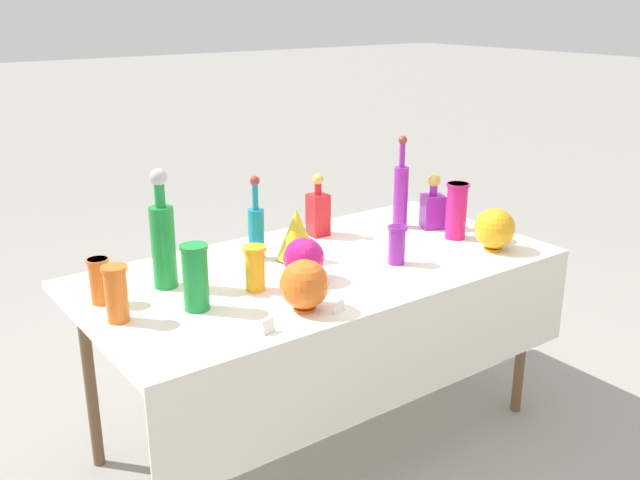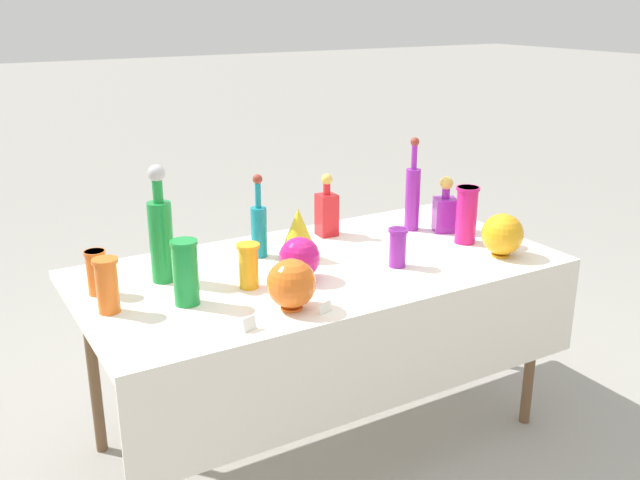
{
  "view_description": "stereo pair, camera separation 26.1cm",
  "coord_description": "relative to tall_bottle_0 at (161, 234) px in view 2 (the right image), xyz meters",
  "views": [
    {
      "loc": [
        -1.51,
        -2.06,
        1.73
      ],
      "look_at": [
        0.0,
        0.0,
        0.86
      ],
      "focal_mm": 40.0,
      "sensor_mm": 36.0,
      "label": 1
    },
    {
      "loc": [
        -1.29,
        -2.2,
        1.73
      ],
      "look_at": [
        0.0,
        0.0,
        0.86
      ],
      "focal_mm": 40.0,
      "sensor_mm": 36.0,
      "label": 2
    }
  ],
  "objects": [
    {
      "name": "ground_plane",
      "position": [
        0.57,
        -0.15,
        -0.94
      ],
      "size": [
        40.0,
        40.0,
        0.0
      ],
      "primitive_type": "plane",
      "color": "gray"
    },
    {
      "name": "display_table",
      "position": [
        0.57,
        -0.19,
        -0.24
      ],
      "size": [
        1.82,
        0.92,
        0.76
      ],
      "color": "white",
      "rests_on": "ground"
    },
    {
      "name": "tall_bottle_0",
      "position": [
        0.0,
        0.0,
        0.0
      ],
      "size": [
        0.09,
        0.09,
        0.43
      ],
      "color": "#198C38",
      "rests_on": "display_table"
    },
    {
      "name": "tall_bottle_1",
      "position": [
        0.41,
        0.06,
        -0.06
      ],
      "size": [
        0.06,
        0.06,
        0.33
      ],
      "color": "teal",
      "rests_on": "display_table"
    },
    {
      "name": "tall_bottle_2",
      "position": [
        1.14,
        0.03,
        -0.02
      ],
      "size": [
        0.06,
        0.06,
        0.41
      ],
      "color": "purple",
      "rests_on": "display_table"
    },
    {
      "name": "square_decanter_0",
      "position": [
        0.78,
        0.15,
        -0.07
      ],
      "size": [
        0.08,
        0.08,
        0.27
      ],
      "color": "red",
      "rests_on": "display_table"
    },
    {
      "name": "square_decanter_1",
      "position": [
        1.25,
        -0.06,
        -0.08
      ],
      "size": [
        0.12,
        0.12,
        0.24
      ],
      "color": "purple",
      "rests_on": "display_table"
    },
    {
      "name": "slender_vase_0",
      "position": [
        -0.24,
        -0.18,
        -0.08
      ],
      "size": [
        0.08,
        0.08,
        0.18
      ],
      "color": "orange",
      "rests_on": "display_table"
    },
    {
      "name": "slender_vase_1",
      "position": [
        -0.0,
        -0.24,
        -0.06
      ],
      "size": [
        0.09,
        0.09,
        0.22
      ],
      "color": "#198C38",
      "rests_on": "display_table"
    },
    {
      "name": "slender_vase_2",
      "position": [
        1.22,
        -0.23,
        -0.05
      ],
      "size": [
        0.1,
        0.1,
        0.24
      ],
      "color": "#C61972",
      "rests_on": "display_table"
    },
    {
      "name": "slender_vase_3",
      "position": [
        -0.24,
        -0.0,
        -0.09
      ],
      "size": [
        0.07,
        0.07,
        0.16
      ],
      "color": "orange",
      "rests_on": "display_table"
    },
    {
      "name": "slender_vase_4",
      "position": [
        0.24,
        -0.22,
        -0.09
      ],
      "size": [
        0.08,
        0.08,
        0.16
      ],
      "color": "orange",
      "rests_on": "display_table"
    },
    {
      "name": "slender_vase_5",
      "position": [
        0.81,
        -0.31,
        -0.1
      ],
      "size": [
        0.08,
        0.08,
        0.15
      ],
      "color": "purple",
      "rests_on": "display_table"
    },
    {
      "name": "fluted_vase_0",
      "position": [
        0.53,
        -0.05,
        -0.07
      ],
      "size": [
        0.16,
        0.16,
        0.21
      ],
      "color": "yellow",
      "rests_on": "display_table"
    },
    {
      "name": "round_bowl_0",
      "position": [
        1.24,
        -0.42,
        -0.09
      ],
      "size": [
        0.16,
        0.16,
        0.17
      ],
      "color": "orange",
      "rests_on": "display_table"
    },
    {
      "name": "round_bowl_1",
      "position": [
        0.43,
        -0.24,
        -0.1
      ],
      "size": [
        0.15,
        0.15,
        0.16
      ],
      "color": "#C61972",
      "rests_on": "display_table"
    },
    {
      "name": "round_bowl_2",
      "position": [
        0.28,
        -0.45,
        -0.09
      ],
      "size": [
        0.16,
        0.16,
        0.17
      ],
      "color": "orange",
      "rests_on": "display_table"
    },
    {
      "name": "price_tag_left",
      "position": [
        0.36,
        -0.53,
        -0.16
      ],
      "size": [
        0.06,
        0.03,
        0.03
      ],
      "primitive_type": "cube",
      "rotation": [
        -0.21,
        0.0,
        0.29
      ],
      "color": "white",
      "rests_on": "display_table"
    },
    {
      "name": "price_tag_center",
      "position": [
        0.09,
        -0.53,
        -0.16
      ],
      "size": [
        0.05,
        0.03,
        0.04
      ],
      "primitive_type": "cube",
      "rotation": [
        -0.21,
        0.0,
        0.27
      ],
      "color": "white",
      "rests_on": "display_table"
    }
  ]
}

